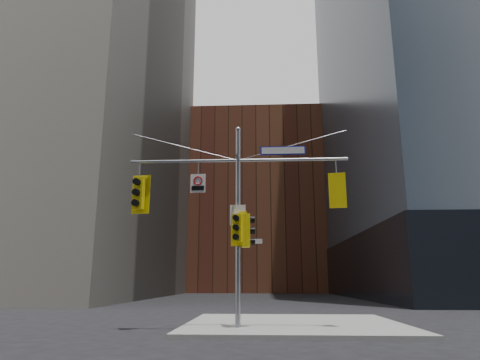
# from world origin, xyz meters

# --- Properties ---
(ground) EXTENTS (160.00, 160.00, 0.00)m
(ground) POSITION_xyz_m (0.00, 0.00, 0.00)
(ground) COLOR black
(ground) RESTS_ON ground
(sidewalk_corner) EXTENTS (8.00, 8.00, 0.15)m
(sidewalk_corner) POSITION_xyz_m (2.00, 4.00, 0.07)
(sidewalk_corner) COLOR gray
(sidewalk_corner) RESTS_ON ground
(brick_midrise) EXTENTS (26.00, 20.00, 28.00)m
(brick_midrise) POSITION_xyz_m (0.00, 58.00, 14.00)
(brick_midrise) COLOR brown
(brick_midrise) RESTS_ON ground
(signal_assembly) EXTENTS (8.00, 0.80, 7.30)m
(signal_assembly) POSITION_xyz_m (0.00, 1.99, 4.42)
(signal_assembly) COLOR gray
(signal_assembly) RESTS_ON ground
(traffic_light_west_arm) EXTENTS (0.69, 0.60, 1.45)m
(traffic_light_west_arm) POSITION_xyz_m (-3.65, 2.01, 4.80)
(traffic_light_west_arm) COLOR yellow
(traffic_light_west_arm) RESTS_ON ground
(traffic_light_east_arm) EXTENTS (0.60, 0.53, 1.27)m
(traffic_light_east_arm) POSITION_xyz_m (3.56, 1.99, 4.80)
(traffic_light_east_arm) COLOR yellow
(traffic_light_east_arm) RESTS_ON ground
(traffic_light_pole_side) EXTENTS (0.48, 0.41, 1.17)m
(traffic_light_pole_side) POSITION_xyz_m (0.33, 2.01, 3.41)
(traffic_light_pole_side) COLOR yellow
(traffic_light_pole_side) RESTS_ON ground
(traffic_light_pole_front) EXTENTS (0.57, 0.53, 1.21)m
(traffic_light_pole_front) POSITION_xyz_m (0.00, 1.73, 3.47)
(traffic_light_pole_front) COLOR yellow
(traffic_light_pole_front) RESTS_ON ground
(street_sign_blade) EXTENTS (1.67, 0.06, 0.32)m
(street_sign_blade) POSITION_xyz_m (1.66, 2.00, 6.35)
(street_sign_blade) COLOR #111EA0
(street_sign_blade) RESTS_ON ground
(regulatory_sign_arm) EXTENTS (0.55, 0.08, 0.69)m
(regulatory_sign_arm) POSITION_xyz_m (-1.47, 1.97, 5.17)
(regulatory_sign_arm) COLOR silver
(regulatory_sign_arm) RESTS_ON ground
(regulatory_sign_pole) EXTENTS (0.56, 0.05, 0.73)m
(regulatory_sign_pole) POSITION_xyz_m (0.00, 1.88, 3.94)
(regulatory_sign_pole) COLOR silver
(regulatory_sign_pole) RESTS_ON ground
(street_blade_ew) EXTENTS (0.82, 0.04, 0.16)m
(street_blade_ew) POSITION_xyz_m (0.45, 2.00, 3.04)
(street_blade_ew) COLOR silver
(street_blade_ew) RESTS_ON ground
(street_blade_ns) EXTENTS (0.09, 0.79, 0.16)m
(street_blade_ns) POSITION_xyz_m (0.00, 2.45, 2.88)
(street_blade_ns) COLOR #145926
(street_blade_ns) RESTS_ON ground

